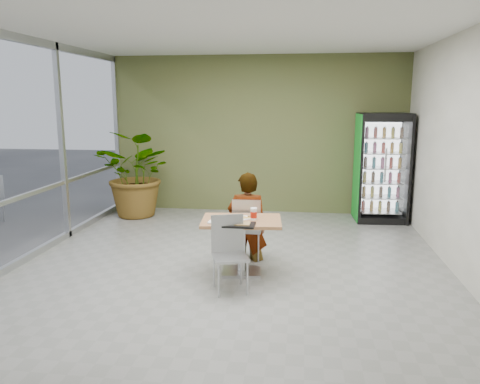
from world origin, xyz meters
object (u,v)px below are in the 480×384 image
(cafeteria_tray, at_px, (239,225))
(beverage_fridge, at_px, (382,168))
(chair_far, at_px, (247,224))
(dining_table, at_px, (241,235))
(chair_near, at_px, (229,247))
(seated_woman, at_px, (247,226))
(soda_cup, at_px, (254,214))
(potted_plant, at_px, (139,174))

(cafeteria_tray, distance_m, beverage_fridge, 4.18)
(chair_far, relative_size, beverage_fridge, 0.44)
(dining_table, distance_m, chair_near, 0.52)
(seated_woman, height_order, beverage_fridge, beverage_fridge)
(soda_cup, height_order, cafeteria_tray, soda_cup)
(seated_woman, xyz_separation_m, potted_plant, (-2.45, 2.31, 0.37))
(dining_table, xyz_separation_m, soda_cup, (0.16, 0.00, 0.29))
(chair_near, distance_m, seated_woman, 1.12)
(dining_table, distance_m, chair_far, 0.55)
(chair_near, bearing_deg, potted_plant, 104.71)
(chair_far, distance_m, seated_woman, 0.06)
(chair_far, xyz_separation_m, cafeteria_tray, (0.00, -0.87, 0.22))
(dining_table, height_order, soda_cup, soda_cup)
(beverage_fridge, relative_size, potted_plant, 1.20)
(chair_far, distance_m, chair_near, 1.07)
(chair_near, height_order, soda_cup, chair_near)
(chair_near, relative_size, potted_plant, 0.53)
(chair_near, xyz_separation_m, cafeteria_tray, (0.10, 0.20, 0.23))
(chair_near, distance_m, cafeteria_tray, 0.32)
(chair_near, relative_size, beverage_fridge, 0.44)
(dining_table, height_order, potted_plant, potted_plant)
(beverage_fridge, bearing_deg, cafeteria_tray, -125.94)
(chair_near, bearing_deg, soda_cup, 44.33)
(chair_far, bearing_deg, cafeteria_tray, 89.77)
(dining_table, height_order, chair_far, chair_far)
(soda_cup, relative_size, cafeteria_tray, 0.40)
(soda_cup, relative_size, potted_plant, 0.09)
(beverage_fridge, bearing_deg, potted_plant, -179.69)
(soda_cup, distance_m, potted_plant, 3.90)
(seated_woman, xyz_separation_m, beverage_fridge, (2.27, 2.59, 0.54))
(soda_cup, distance_m, beverage_fridge, 3.83)
(chair_far, height_order, beverage_fridge, beverage_fridge)
(dining_table, bearing_deg, chair_near, -99.93)
(seated_woman, distance_m, potted_plant, 3.39)
(seated_woman, bearing_deg, potted_plant, -43.87)
(dining_table, bearing_deg, potted_plant, 129.97)
(cafeteria_tray, xyz_separation_m, beverage_fridge, (2.27, 3.50, 0.27))
(soda_cup, xyz_separation_m, beverage_fridge, (2.12, 3.18, 0.21))
(chair_far, bearing_deg, dining_table, 88.68)
(chair_far, distance_m, soda_cup, 0.64)
(dining_table, xyz_separation_m, cafeteria_tray, (0.01, -0.32, 0.22))
(beverage_fridge, bearing_deg, dining_table, -128.63)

